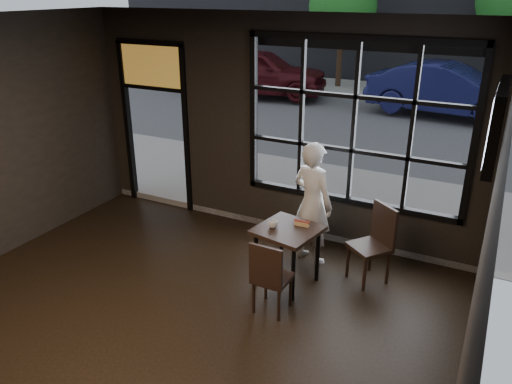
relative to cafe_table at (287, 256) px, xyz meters
The scene contains 16 objects.
floor 2.36m from the cafe_table, 111.42° to the right, with size 6.00×7.00×0.02m, color black.
ceiling 3.66m from the cafe_table, 111.42° to the right, with size 6.00×7.00×0.02m, color black.
wall_right 3.29m from the cafe_table, 45.27° to the right, with size 0.04×7.00×3.20m, color black.
window_frame 1.97m from the cafe_table, 75.31° to the left, with size 3.06×0.12×2.28m, color black.
stained_transom 3.79m from the cafe_table, 155.72° to the left, with size 1.20×0.06×0.70m, color orange.
street_asphalt 21.85m from the cafe_table, 92.23° to the left, with size 60.00×41.00×0.04m, color #545456.
cafe_table is the anchor object (origin of this frame).
chair_near 0.61m from the cafe_table, 82.28° to the right, with size 0.40×0.40×0.91m, color black.
chair_window 1.04m from the cafe_table, 30.17° to the left, with size 0.44×0.44×1.02m, color black.
man 0.82m from the cafe_table, 85.47° to the left, with size 0.61×0.40×1.69m, color silver.
hotdog 0.45m from the cafe_table, 51.29° to the left, with size 0.20×0.08×0.06m, color tan, non-canonical shape.
cup 0.47m from the cafe_table, 160.40° to the right, with size 0.12×0.12×0.10m, color silver.
tv 2.93m from the cafe_table, 11.11° to the right, with size 0.13×1.14×0.66m, color black.
navy_car 9.95m from the cafe_table, 86.94° to the left, with size 1.53×4.38×1.44m, color #131542.
maroon_car 11.47m from the cafe_table, 118.55° to the left, with size 1.82×4.54×1.55m, color #420E13.
tree_left 13.57m from the cafe_table, 105.66° to the left, with size 2.36×2.36×4.03m.
Camera 1 is at (2.98, -2.86, 3.49)m, focal length 35.00 mm.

